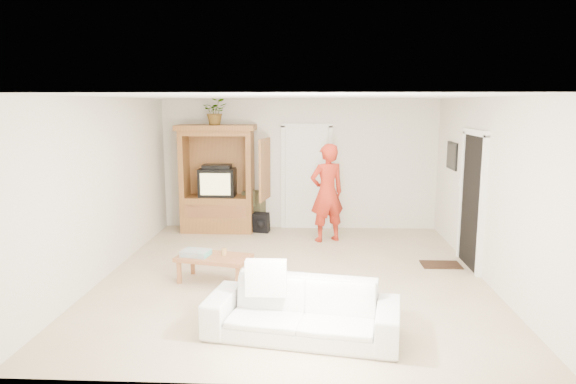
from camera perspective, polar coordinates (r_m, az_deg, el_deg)
name	(u,v)px	position (r m, az deg, el deg)	size (l,w,h in m)	color
floor	(293,276)	(7.68, 0.60, -9.26)	(6.00, 6.00, 0.00)	tan
ceiling	(294,97)	(7.26, 0.64, 10.52)	(6.00, 6.00, 0.00)	white
wall_back	(299,164)	(10.33, 1.25, 3.09)	(5.50, 5.50, 0.00)	silver
wall_front	(280,246)	(4.43, -0.85, -6.05)	(5.50, 5.50, 0.00)	silver
wall_left	(106,187)	(7.95, -19.61, 0.49)	(6.00, 6.00, 0.00)	silver
wall_right	(488,190)	(7.76, 21.36, 0.16)	(6.00, 6.00, 0.00)	silver
armoire	(219,186)	(10.21, -7.69, 0.71)	(1.82, 1.14, 2.10)	brown
door_back	(306,178)	(10.33, 2.07, 1.52)	(0.85, 0.05, 2.04)	white
doorway_right	(472,202)	(8.36, 19.79, -1.04)	(0.05, 0.90, 2.04)	black
framed_picture	(452,156)	(9.52, 17.76, 3.86)	(0.03, 0.60, 0.48)	black
doormat	(441,265)	(8.49, 16.62, -7.74)	(0.60, 0.40, 0.02)	#382316
plant	(216,112)	(10.06, -8.05, 8.83)	(0.46, 0.40, 0.51)	#4C7238
man	(327,193)	(9.37, 4.35, -0.10)	(0.66, 0.43, 1.80)	#B02917
sofa	(302,310)	(5.70, 1.58, -12.96)	(2.07, 0.81, 0.60)	silver
coffee_table	(214,259)	(7.41, -8.22, -7.40)	(1.12, 0.77, 0.38)	#A56438
towel	(196,253)	(7.44, -10.20, -6.68)	(0.38, 0.28, 0.08)	#CE445B
candle	(224,252)	(7.40, -7.11, -6.60)	(0.08, 0.08, 0.10)	tan
backpack_black	(261,223)	(10.11, -2.99, -3.46)	(0.31, 0.18, 0.38)	black
backpack_olive	(254,210)	(10.39, -3.81, -2.01)	(0.41, 0.30, 0.77)	#47442B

